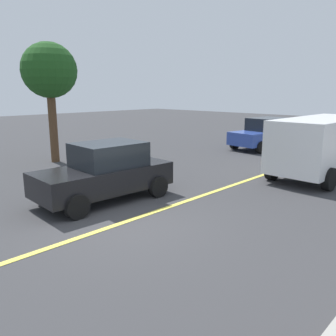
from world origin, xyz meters
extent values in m
plane|color=#38383A|center=(0.00, 0.00, 0.00)|extent=(80.00, 80.00, 0.00)
cube|color=#E0D14C|center=(3.00, 0.00, 0.01)|extent=(28.00, 0.16, 0.01)
cube|color=white|center=(8.16, -1.60, 1.29)|extent=(5.22, 2.05, 1.82)
cylinder|color=black|center=(9.93, -0.62, 0.38)|extent=(0.76, 0.27, 0.76)
cylinder|color=black|center=(6.40, -0.58, 0.38)|extent=(0.76, 0.27, 0.76)
cylinder|color=black|center=(6.38, -2.58, 0.38)|extent=(0.76, 0.27, 0.76)
cube|color=black|center=(0.73, 1.83, 0.67)|extent=(4.09, 1.90, 0.69)
cube|color=black|center=(0.93, 1.82, 1.36)|extent=(1.99, 1.60, 0.69)
cylinder|color=black|center=(-0.68, 1.04, 0.32)|extent=(0.65, 0.25, 0.64)
cylinder|color=black|center=(-0.59, 2.75, 0.32)|extent=(0.65, 0.25, 0.64)
cylinder|color=black|center=(2.05, 0.91, 0.32)|extent=(0.65, 0.25, 0.64)
cylinder|color=black|center=(2.13, 2.62, 0.32)|extent=(0.65, 0.25, 0.64)
cube|color=#2D479E|center=(12.58, 3.16, 0.67)|extent=(4.48, 2.28, 0.69)
cube|color=black|center=(12.79, 3.13, 1.36)|extent=(2.24, 1.79, 0.69)
cylinder|color=black|center=(11.02, 2.48, 0.32)|extent=(0.66, 0.30, 0.64)
cylinder|color=black|center=(11.25, 4.21, 0.32)|extent=(0.66, 0.30, 0.64)
cylinder|color=black|center=(13.91, 2.11, 0.32)|extent=(0.66, 0.30, 0.64)
cylinder|color=black|center=(14.14, 3.83, 0.32)|extent=(0.66, 0.30, 0.64)
cylinder|color=#513823|center=(2.57, 8.17, 1.70)|extent=(0.36, 0.36, 3.39)
sphere|color=#1E4C1C|center=(2.57, 8.17, 4.05)|extent=(2.39, 2.39, 2.39)
camera|label=1|loc=(-5.04, -6.35, 3.17)|focal=36.98mm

